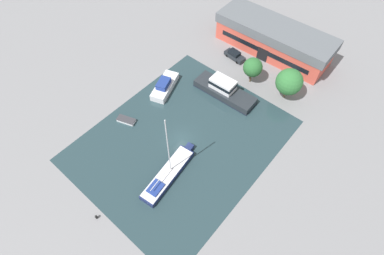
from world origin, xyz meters
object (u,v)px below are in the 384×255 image
parked_car (235,55)px  cabin_boat (165,86)px  motor_cruiser (224,90)px  small_dinghy (126,120)px  quay_tree_near_building (289,82)px  warehouse_building (274,38)px  sailboat_moored (168,174)px  quay_tree_by_water (253,67)px

parked_car → cabin_boat: cabin_boat is taller
motor_cruiser → small_dinghy: motor_cruiser is taller
quay_tree_near_building → motor_cruiser: quay_tree_near_building is taller
warehouse_building → motor_cruiser: size_ratio=2.00×
small_dinghy → sailboat_moored: bearing=57.9°
quay_tree_near_building → cabin_boat: quay_tree_near_building is taller
warehouse_building → quay_tree_near_building: (9.29, -10.26, 0.98)m
quay_tree_near_building → sailboat_moored: size_ratio=0.48×
warehouse_building → quay_tree_near_building: size_ratio=3.81×
small_dinghy → warehouse_building: bearing=145.2°
quay_tree_by_water → quay_tree_near_building: bearing=5.6°
quay_tree_by_water → sailboat_moored: 26.35m
quay_tree_by_water → cabin_boat: quay_tree_by_water is taller
quay_tree_near_building → quay_tree_by_water: (-7.38, -0.72, -0.39)m
quay_tree_by_water → parked_car: 7.96m
warehouse_building → sailboat_moored: sailboat_moored is taller
quay_tree_near_building → quay_tree_by_water: size_ratio=1.18×
motor_cruiser → small_dinghy: 19.31m
sailboat_moored → cabin_boat: bearing=128.3°
cabin_boat → quay_tree_by_water: bearing=28.2°
parked_car → cabin_boat: bearing=-10.6°
warehouse_building → quay_tree_by_water: (1.91, -10.99, 0.59)m
parked_car → sailboat_moored: sailboat_moored is taller
parked_car → sailboat_moored: size_ratio=0.35×
quay_tree_by_water → small_dinghy: 25.90m
quay_tree_near_building → small_dinghy: bearing=-128.1°
warehouse_building → parked_car: size_ratio=5.19×
small_dinghy → cabin_boat: bearing=161.7°
warehouse_building → motor_cruiser: 17.30m
warehouse_building → small_dinghy: 35.43m
cabin_boat → sailboat_moored: bearing=-64.4°
warehouse_building → small_dinghy: size_ratio=6.90×
quay_tree_by_water → motor_cruiser: size_ratio=0.45×
small_dinghy → motor_cruiser: bearing=131.6°
warehouse_building → parked_car: (-4.58, -7.39, -2.28)m
quay_tree_near_building → sailboat_moored: (-5.33, -26.80, -3.52)m
small_dinghy → quay_tree_near_building: bearing=122.5°
quay_tree_near_building → motor_cruiser: bearing=-143.3°
cabin_boat → small_dinghy: bearing=-108.7°
quay_tree_near_building → parked_car: size_ratio=1.36×
quay_tree_near_building → small_dinghy: (-18.66, -23.79, -3.83)m
parked_car → sailboat_moored: (8.55, -29.68, -0.25)m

